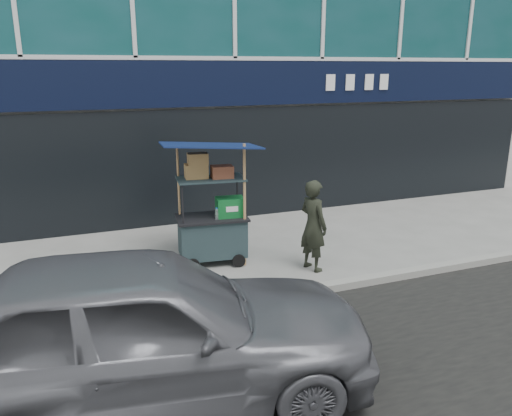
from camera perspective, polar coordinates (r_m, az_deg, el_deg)
name	(u,v)px	position (r m, az deg, el deg)	size (l,w,h in m)	color
ground	(319,286)	(7.77, 7.20, -8.85)	(80.00, 80.00, 0.00)	slate
curb	(325,288)	(7.59, 7.93, -9.01)	(80.00, 0.18, 0.12)	gray
vendor_cart	(213,221)	(8.41, -4.96, -1.48)	(1.67, 1.27, 2.10)	#1B2A2F
vendor_man	(313,225)	(8.13, 6.56, -1.99)	(0.55, 0.36, 1.51)	black
parked_car	(140,328)	(5.10, -13.13, -13.25)	(1.85, 4.60, 1.57)	#5B5D63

